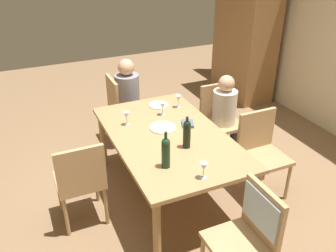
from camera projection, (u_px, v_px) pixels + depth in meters
The scene contains 19 objects.
ground_plane at pixel (168, 193), 4.03m from camera, with size 10.00×10.00×0.00m, color #846647.
armoire_cabinet at pixel (246, 32), 5.96m from camera, with size 1.18×0.62×2.18m.
dining_table at pixel (168, 141), 3.71m from camera, with size 1.84×1.10×0.74m.
chair_far_left at pixel (220, 116), 4.51m from camera, with size 0.44×0.44×0.92m.
chair_left_end at pixel (122, 105), 4.79m from camera, with size 0.44×0.44×0.92m.
chair_far_right at pixel (261, 148), 3.84m from camera, with size 0.44×0.44×0.92m.
chair_right_end at pixel (253, 226), 2.74m from camera, with size 0.44×0.46×0.92m.
chair_near at pixel (80, 179), 3.37m from camera, with size 0.44×0.44×0.92m.
person_woman_host at pixel (225, 112), 4.37m from camera, with size 0.33×0.29×1.09m.
person_man_bearded at pixel (129, 95), 4.77m from camera, with size 0.31×0.36×1.15m.
wine_bottle_tall_green at pixel (166, 152), 3.11m from camera, with size 0.08×0.08×0.35m.
wine_bottle_dark_red at pixel (187, 133), 3.39m from camera, with size 0.07×0.07×0.32m.
wine_glass_near_left at pixel (163, 106), 4.02m from camera, with size 0.07×0.07×0.15m.
wine_glass_centre at pixel (178, 99), 4.20m from camera, with size 0.07×0.07×0.15m.
wine_glass_near_right at pixel (127, 116), 3.82m from camera, with size 0.07×0.07×0.15m.
wine_glass_far at pixel (204, 167), 2.98m from camera, with size 0.07×0.07×0.15m.
dinner_plate_host at pixel (163, 127), 3.79m from camera, with size 0.28×0.28×0.01m, color white.
dinner_plate_guest_left at pixel (158, 105), 4.28m from camera, with size 0.23×0.23×0.01m, color silver.
folded_napkin at pixel (188, 124), 3.85m from camera, with size 0.16×0.12×0.03m, color #4C5B75.
Camera 1 is at (2.92, -1.30, 2.56)m, focal length 38.82 mm.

